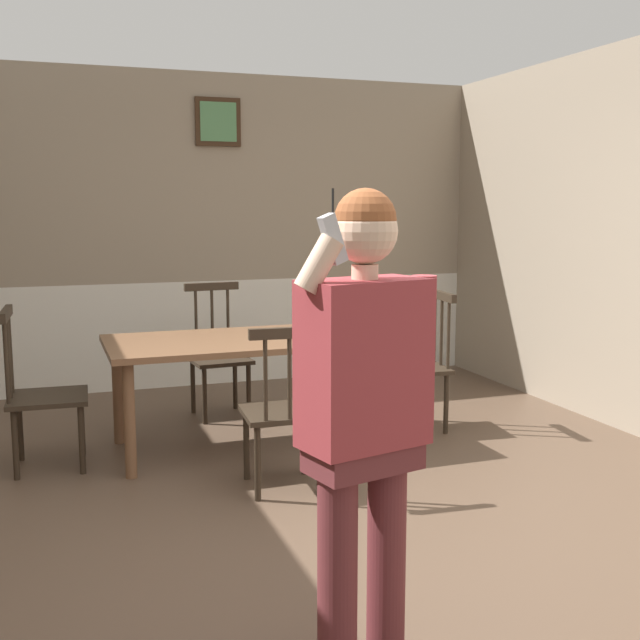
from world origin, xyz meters
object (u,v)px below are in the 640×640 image
at_px(chair_near_window, 218,354).
at_px(chair_opposite_corner, 283,410).
at_px(dining_table, 246,350).
at_px(person_figure, 365,398).
at_px(chair_at_table_head, 41,393).
at_px(chair_by_doorway, 420,364).

relative_size(chair_near_window, chair_opposite_corner, 1.06).
height_order(dining_table, chair_opposite_corner, chair_opposite_corner).
relative_size(chair_opposite_corner, person_figure, 0.58).
xyz_separation_m(chair_near_window, chair_at_table_head, (-1.30, -0.87, -0.00)).
bearing_deg(chair_at_table_head, chair_opposite_corner, 59.44).
height_order(dining_table, person_figure, person_figure).
bearing_deg(chair_at_table_head, chair_near_window, 126.41).
bearing_deg(chair_opposite_corner, chair_by_doorway, 37.69).
distance_m(chair_at_table_head, chair_opposite_corner, 1.56).
bearing_deg(chair_at_table_head, person_figure, 25.10).
xyz_separation_m(dining_table, chair_opposite_corner, (0.00, -0.86, -0.20)).
xyz_separation_m(chair_by_doorway, chair_at_table_head, (-2.60, -0.01, -0.00)).
bearing_deg(chair_by_doorway, dining_table, 95.94).
height_order(chair_near_window, chair_at_table_head, chair_near_window).
distance_m(dining_table, chair_opposite_corner, 0.88).
bearing_deg(chair_near_window, chair_at_table_head, 29.56).
bearing_deg(chair_near_window, chair_opposite_corner, 86.12).
bearing_deg(person_figure, dining_table, -108.56).
xyz_separation_m(chair_near_window, chair_by_doorway, (1.31, -0.86, 0.00)).
distance_m(dining_table, chair_by_doorway, 1.31).
height_order(chair_at_table_head, chair_opposite_corner, chair_at_table_head).
bearing_deg(chair_opposite_corner, dining_table, 94.24).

